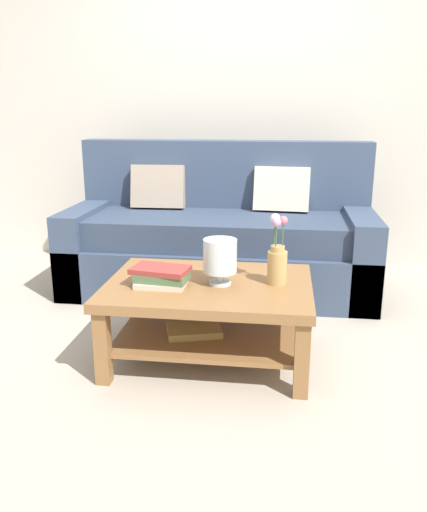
{
  "coord_description": "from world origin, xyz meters",
  "views": [
    {
      "loc": [
        0.37,
        -2.89,
        1.31
      ],
      "look_at": [
        0.0,
        -0.19,
        0.53
      ],
      "focal_mm": 36.82,
      "sensor_mm": 36.0,
      "label": 1
    }
  ],
  "objects_px": {
    "book_stack_main": "(161,276)",
    "flower_pitcher": "(277,259)",
    "couch": "(220,239)",
    "coffee_table": "(209,303)",
    "glass_hurricane_vase": "(220,257)"
  },
  "relations": [
    {
      "from": "book_stack_main",
      "to": "flower_pitcher",
      "type": "relative_size",
      "value": 0.85
    },
    {
      "from": "couch",
      "to": "book_stack_main",
      "type": "relative_size",
      "value": 7.09
    },
    {
      "from": "coffee_table",
      "to": "flower_pitcher",
      "type": "distance_m",
      "value": 0.43
    },
    {
      "from": "couch",
      "to": "glass_hurricane_vase",
      "type": "xyz_separation_m",
      "value": [
        0.14,
        -1.19,
        0.21
      ]
    },
    {
      "from": "book_stack_main",
      "to": "flower_pitcher",
      "type": "height_order",
      "value": "flower_pitcher"
    },
    {
      "from": "coffee_table",
      "to": "flower_pitcher",
      "type": "xyz_separation_m",
      "value": [
        0.35,
        0.03,
        0.25
      ]
    },
    {
      "from": "couch",
      "to": "flower_pitcher",
      "type": "height_order",
      "value": "couch"
    },
    {
      "from": "book_stack_main",
      "to": "flower_pitcher",
      "type": "xyz_separation_m",
      "value": [
        0.58,
        0.11,
        0.08
      ]
    },
    {
      "from": "book_stack_main",
      "to": "glass_hurricane_vase",
      "type": "xyz_separation_m",
      "value": [
        0.29,
        0.06,
        0.1
      ]
    },
    {
      "from": "book_stack_main",
      "to": "flower_pitcher",
      "type": "distance_m",
      "value": 0.6
    },
    {
      "from": "couch",
      "to": "coffee_table",
      "type": "distance_m",
      "value": 1.18
    },
    {
      "from": "flower_pitcher",
      "to": "couch",
      "type": "bearing_deg",
      "value": 110.7
    },
    {
      "from": "coffee_table",
      "to": "book_stack_main",
      "type": "xyz_separation_m",
      "value": [
        -0.23,
        -0.08,
        0.16
      ]
    },
    {
      "from": "coffee_table",
      "to": "glass_hurricane_vase",
      "type": "xyz_separation_m",
      "value": [
        0.06,
        -0.02,
        0.26
      ]
    },
    {
      "from": "couch",
      "to": "glass_hurricane_vase",
      "type": "height_order",
      "value": "couch"
    }
  ]
}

